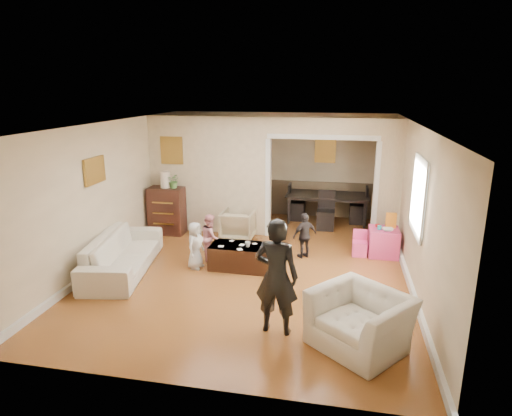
% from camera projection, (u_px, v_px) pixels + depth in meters
% --- Properties ---
extents(floor, '(7.00, 7.00, 0.00)m').
position_uv_depth(floor, '(254.00, 265.00, 8.14)').
color(floor, '#AB612C').
rests_on(floor, ground).
extents(partition_left, '(2.75, 0.18, 2.60)m').
position_uv_depth(partition_left, '(210.00, 175.00, 9.75)').
color(partition_left, beige).
rests_on(partition_left, ground).
extents(partition_right, '(0.55, 0.18, 2.60)m').
position_uv_depth(partition_right, '(388.00, 182.00, 9.03)').
color(partition_right, beige).
rests_on(partition_right, ground).
extents(partition_header, '(2.22, 0.18, 0.35)m').
position_uv_depth(partition_header, '(323.00, 126.00, 8.98)').
color(partition_header, beige).
rests_on(partition_header, partition_right).
extents(window_pane, '(0.03, 0.95, 1.10)m').
position_uv_depth(window_pane, '(419.00, 196.00, 6.83)').
color(window_pane, white).
rests_on(window_pane, ground).
extents(framed_art_partition, '(0.45, 0.03, 0.55)m').
position_uv_depth(framed_art_partition, '(172.00, 150.00, 9.66)').
color(framed_art_partition, brown).
rests_on(framed_art_partition, partition_left).
extents(framed_art_sofa_wall, '(0.03, 0.55, 0.40)m').
position_uv_depth(framed_art_sofa_wall, '(95.00, 171.00, 7.59)').
color(framed_art_sofa_wall, brown).
extents(framed_art_alcove, '(0.45, 0.03, 0.55)m').
position_uv_depth(framed_art_alcove, '(325.00, 150.00, 10.73)').
color(framed_art_alcove, brown).
extents(sofa, '(1.26, 2.40, 0.67)m').
position_uv_depth(sofa, '(123.00, 253.00, 7.81)').
color(sofa, silver).
rests_on(sofa, ground).
extents(armchair_back, '(0.70, 0.72, 0.64)m').
position_uv_depth(armchair_back, '(238.00, 225.00, 9.44)').
color(armchair_back, tan).
rests_on(armchair_back, ground).
extents(armchair_front, '(1.48, 1.46, 0.72)m').
position_uv_depth(armchair_front, '(360.00, 321.00, 5.50)').
color(armchair_front, silver).
rests_on(armchair_front, ground).
extents(dresser, '(0.77, 0.43, 1.06)m').
position_uv_depth(dresser, '(167.00, 211.00, 9.77)').
color(dresser, '#34170F').
rests_on(dresser, ground).
extents(table_lamp, '(0.22, 0.22, 0.36)m').
position_uv_depth(table_lamp, '(165.00, 180.00, 9.58)').
color(table_lamp, beige).
rests_on(table_lamp, dresser).
extents(potted_plant, '(0.29, 0.25, 0.33)m').
position_uv_depth(potted_plant, '(174.00, 181.00, 9.55)').
color(potted_plant, '#4B7C37').
rests_on(potted_plant, dresser).
extents(coffee_table, '(1.19, 0.61, 0.44)m').
position_uv_depth(coffee_table, '(243.00, 257.00, 7.94)').
color(coffee_table, '#321B10').
rests_on(coffee_table, ground).
extents(coffee_cup, '(0.10, 0.10, 0.09)m').
position_uv_depth(coffee_cup, '(248.00, 244.00, 7.81)').
color(coffee_cup, beige).
rests_on(coffee_cup, coffee_table).
extents(play_table, '(0.57, 0.57, 0.54)m').
position_uv_depth(play_table, '(383.00, 242.00, 8.55)').
color(play_table, '#DC397C').
rests_on(play_table, ground).
extents(cereal_box, '(0.20, 0.07, 0.30)m').
position_uv_depth(cereal_box, '(391.00, 220.00, 8.51)').
color(cereal_box, yellow).
rests_on(cereal_box, play_table).
extents(cyan_cup, '(0.08, 0.08, 0.08)m').
position_uv_depth(cyan_cup, '(379.00, 227.00, 8.44)').
color(cyan_cup, '#26BEB5').
rests_on(cyan_cup, play_table).
extents(toy_block, '(0.10, 0.08, 0.05)m').
position_uv_depth(toy_block, '(378.00, 225.00, 8.60)').
color(toy_block, red).
rests_on(toy_block, play_table).
extents(play_bowl, '(0.22, 0.22, 0.05)m').
position_uv_depth(play_bowl, '(388.00, 230.00, 8.35)').
color(play_bowl, beige).
rests_on(play_bowl, play_table).
extents(dining_table, '(1.98, 1.11, 0.69)m').
position_uv_depth(dining_table, '(327.00, 207.00, 10.71)').
color(dining_table, black).
rests_on(dining_table, ground).
extents(adult_person, '(0.62, 0.44, 1.61)m').
position_uv_depth(adult_person, '(276.00, 276.00, 5.73)').
color(adult_person, black).
rests_on(adult_person, ground).
extents(child_kneel_a, '(0.35, 0.47, 0.87)m').
position_uv_depth(child_kneel_a, '(195.00, 245.00, 7.90)').
color(child_kneel_a, silver).
rests_on(child_kneel_a, ground).
extents(child_kneel_b, '(0.46, 0.52, 0.90)m').
position_uv_depth(child_kneel_b, '(211.00, 237.00, 8.30)').
color(child_kneel_b, pink).
rests_on(child_kneel_b, ground).
extents(child_toddler, '(0.55, 0.50, 0.90)m').
position_uv_depth(child_toddler, '(305.00, 235.00, 8.40)').
color(child_toddler, black).
rests_on(child_toddler, ground).
extents(craft_papers, '(0.88, 0.53, 0.00)m').
position_uv_depth(craft_papers, '(245.00, 245.00, 7.88)').
color(craft_papers, white).
rests_on(craft_papers, coffee_table).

